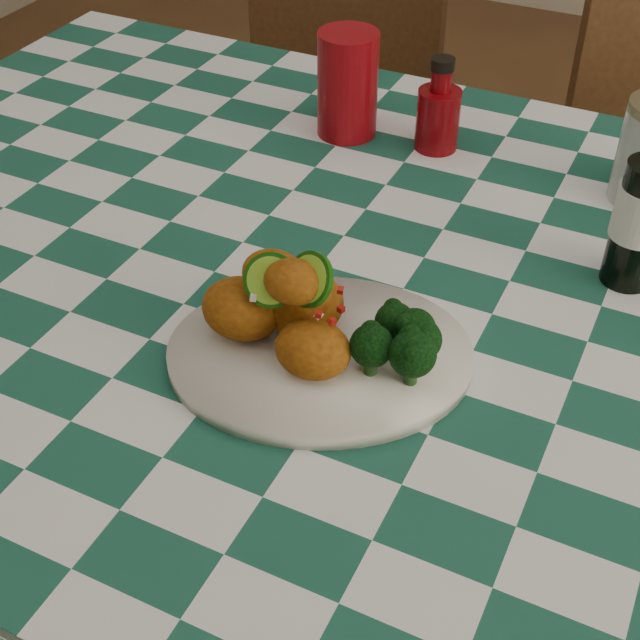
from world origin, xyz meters
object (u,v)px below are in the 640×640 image
at_px(fried_chicken_pile, 298,303).
at_px(ketchup_bottle, 439,104).
at_px(red_tumbler, 348,84).
at_px(dining_table, 386,511).
at_px(wooden_chair_left, 310,168).
at_px(plate, 320,355).

bearing_deg(fried_chicken_pile, ketchup_bottle, 93.06).
relative_size(fried_chicken_pile, ketchup_bottle, 1.22).
bearing_deg(ketchup_bottle, red_tumbler, -173.50).
xyz_separation_m(dining_table, red_tumbler, (-0.21, 0.30, 0.47)).
distance_m(dining_table, wooden_chair_left, 0.84).
height_order(plate, red_tumbler, red_tumbler).
relative_size(dining_table, plate, 5.43).
relative_size(red_tumbler, wooden_chair_left, 0.16).
relative_size(ketchup_bottle, wooden_chair_left, 0.14).
xyz_separation_m(plate, red_tumbler, (-0.18, 0.45, 0.06)).
height_order(dining_table, ketchup_bottle, ketchup_bottle).
relative_size(fried_chicken_pile, wooden_chair_left, 0.17).
bearing_deg(fried_chicken_pile, plate, 0.00).
height_order(fried_chicken_pile, red_tumbler, red_tumbler).
relative_size(plate, red_tumbler, 2.09).
distance_m(dining_table, plate, 0.43).
relative_size(dining_table, wooden_chair_left, 1.83).
distance_m(dining_table, ketchup_bottle, 0.56).
xyz_separation_m(fried_chicken_pile, ketchup_bottle, (-0.02, 0.47, -0.00)).
height_order(fried_chicken_pile, ketchup_bottle, ketchup_bottle).
bearing_deg(fried_chicken_pile, red_tumbler, 108.78).
xyz_separation_m(dining_table, wooden_chair_left, (-0.47, 0.70, 0.06)).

